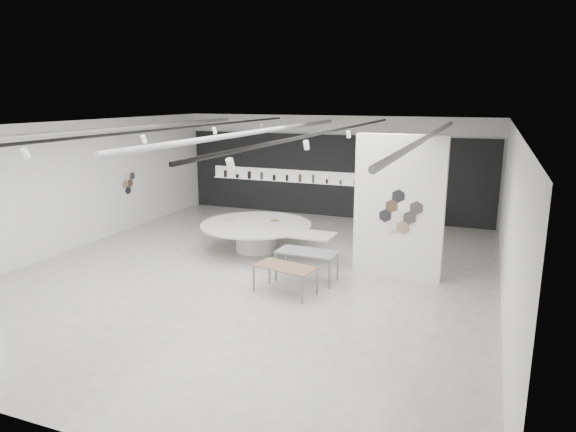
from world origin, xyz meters
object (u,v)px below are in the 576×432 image
at_px(sample_table_wood, 285,268).
at_px(sample_table_stone, 307,254).
at_px(partition_column, 399,207).
at_px(kitchen_counter, 409,211).
at_px(display_island, 258,233).

relative_size(sample_table_wood, sample_table_stone, 1.03).
height_order(partition_column, kitchen_counter, partition_column).
distance_m(partition_column, sample_table_wood, 3.29).
height_order(partition_column, display_island, partition_column).
relative_size(sample_table_wood, kitchen_counter, 0.85).
bearing_deg(kitchen_counter, sample_table_wood, -100.83).
xyz_separation_m(display_island, sample_table_stone, (2.19, -1.84, 0.15)).
bearing_deg(sample_table_stone, partition_column, 29.79).
xyz_separation_m(partition_column, sample_table_stone, (-2.01, -1.15, -1.11)).
distance_m(partition_column, sample_table_stone, 2.57).
bearing_deg(display_island, sample_table_stone, -37.97).
xyz_separation_m(partition_column, kitchen_counter, (-0.54, 5.54, -1.29)).
distance_m(partition_column, display_island, 4.44).
xyz_separation_m(display_island, kitchen_counter, (3.66, 4.85, -0.03)).
height_order(sample_table_wood, sample_table_stone, sample_table_stone).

